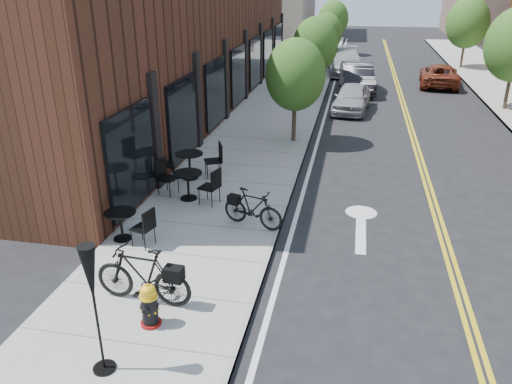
# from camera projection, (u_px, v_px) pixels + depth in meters

# --- Properties ---
(ground) EXTENTS (120.00, 120.00, 0.00)m
(ground) POSITION_uv_depth(u_px,v_px,m) (268.00, 268.00, 10.96)
(ground) COLOR black
(ground) RESTS_ON ground
(sidewalk_near) EXTENTS (4.00, 70.00, 0.12)m
(sidewalk_near) POSITION_uv_depth(u_px,v_px,m) (262.00, 132.00, 20.30)
(sidewalk_near) COLOR #9E9B93
(sidewalk_near) RESTS_ON ground
(building_near) EXTENTS (5.00, 28.00, 7.00)m
(building_near) POSITION_uv_depth(u_px,v_px,m) (184.00, 32.00, 23.34)
(building_near) COLOR #3F2214
(building_near) RESTS_ON ground
(tree_near_a) EXTENTS (2.20, 2.20, 3.81)m
(tree_near_a) POSITION_uv_depth(u_px,v_px,m) (295.00, 75.00, 18.13)
(tree_near_a) COLOR #382B1E
(tree_near_a) RESTS_ON sidewalk_near
(tree_near_b) EXTENTS (2.30, 2.30, 3.98)m
(tree_near_b) POSITION_uv_depth(u_px,v_px,m) (315.00, 45.00, 25.29)
(tree_near_b) COLOR #382B1E
(tree_near_b) RESTS_ON sidewalk_near
(tree_near_c) EXTENTS (2.10, 2.10, 3.67)m
(tree_near_c) POSITION_uv_depth(u_px,v_px,m) (326.00, 33.00, 32.56)
(tree_near_c) COLOR #382B1E
(tree_near_c) RESTS_ON sidewalk_near
(tree_near_d) EXTENTS (2.40, 2.40, 4.11)m
(tree_near_d) POSITION_uv_depth(u_px,v_px,m) (333.00, 19.00, 39.66)
(tree_near_d) COLOR #382B1E
(tree_near_d) RESTS_ON sidewalk_near
(tree_far_c) EXTENTS (2.80, 2.80, 4.62)m
(tree_far_c) POSITION_uv_depth(u_px,v_px,m) (468.00, 23.00, 33.39)
(tree_far_c) COLOR #382B1E
(tree_far_c) RESTS_ON sidewalk_far
(fire_hydrant) EXTENTS (0.47, 0.47, 0.86)m
(fire_hydrant) POSITION_uv_depth(u_px,v_px,m) (149.00, 305.00, 8.85)
(fire_hydrant) COLOR maroon
(fire_hydrant) RESTS_ON sidewalk_near
(bicycle_left) EXTENTS (1.99, 0.69, 1.18)m
(bicycle_left) POSITION_uv_depth(u_px,v_px,m) (143.00, 275.00, 9.41)
(bicycle_left) COLOR black
(bicycle_left) RESTS_ON sidewalk_near
(bicycle_right) EXTENTS (1.71, 0.94, 0.99)m
(bicycle_right) POSITION_uv_depth(u_px,v_px,m) (253.00, 208.00, 12.36)
(bicycle_right) COLOR black
(bicycle_right) RESTS_ON sidewalk_near
(bistro_set_a) EXTENTS (1.78, 0.92, 0.93)m
(bistro_set_a) POSITION_uv_depth(u_px,v_px,m) (121.00, 221.00, 11.75)
(bistro_set_a) COLOR black
(bistro_set_a) RESTS_ON sidewalk_near
(bistro_set_b) EXTENTS (1.95, 1.02, 1.02)m
(bistro_set_b) POSITION_uv_depth(u_px,v_px,m) (188.00, 182.00, 13.91)
(bistro_set_b) COLOR black
(bistro_set_b) RESTS_ON sidewalk_near
(bistro_set_c) EXTENTS (1.99, 1.27, 1.06)m
(bistro_set_c) POSITION_uv_depth(u_px,v_px,m) (189.00, 162.00, 15.33)
(bistro_set_c) COLOR black
(bistro_set_c) RESTS_ON sidewalk_near
(patio_umbrella) EXTENTS (0.36, 0.36, 2.25)m
(patio_umbrella) POSITION_uv_depth(u_px,v_px,m) (92.00, 284.00, 7.34)
(patio_umbrella) COLOR black
(patio_umbrella) RESTS_ON sidewalk_near
(parked_car_a) EXTENTS (1.92, 3.94, 1.29)m
(parked_car_a) POSITION_uv_depth(u_px,v_px,m) (352.00, 98.00, 23.48)
(parked_car_a) COLOR #999BA1
(parked_car_a) RESTS_ON ground
(parked_car_b) EXTENTS (2.14, 4.84, 1.55)m
(parked_car_b) POSITION_uv_depth(u_px,v_px,m) (357.00, 78.00, 27.42)
(parked_car_b) COLOR black
(parked_car_b) RESTS_ON ground
(parked_car_c) EXTENTS (2.64, 5.57, 1.57)m
(parked_car_c) POSITION_uv_depth(u_px,v_px,m) (346.00, 62.00, 32.58)
(parked_car_c) COLOR #A9AAAE
(parked_car_c) RESTS_ON ground
(parked_car_far) EXTENTS (2.50, 4.71, 1.26)m
(parked_car_far) POSITION_uv_depth(u_px,v_px,m) (439.00, 75.00, 29.00)
(parked_car_far) COLOR maroon
(parked_car_far) RESTS_ON ground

